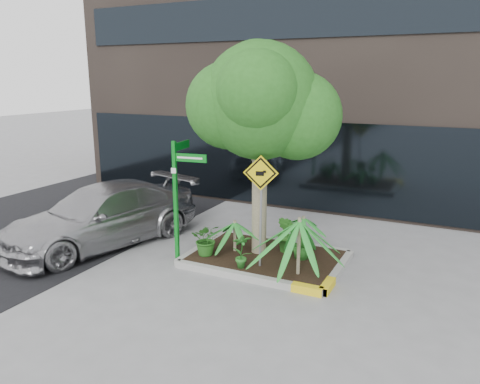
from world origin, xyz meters
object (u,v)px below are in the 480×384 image
at_px(tree, 261,101).
at_px(cattle_sign, 261,192).
at_px(street_sign_post, 179,188).
at_px(parked_car, 102,216).

relative_size(tree, cattle_sign, 2.06).
height_order(street_sign_post, cattle_sign, street_sign_post).
relative_size(parked_car, street_sign_post, 1.84).
distance_m(parked_car, cattle_sign, 4.21).
height_order(tree, parked_car, tree).
bearing_deg(tree, cattle_sign, -64.85).
xyz_separation_m(parked_car, cattle_sign, (4.09, 0.12, 1.00)).
xyz_separation_m(tree, parked_car, (-3.76, -0.82, -2.75)).
bearing_deg(cattle_sign, parked_car, 165.33).
bearing_deg(street_sign_post, parked_car, 170.36).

